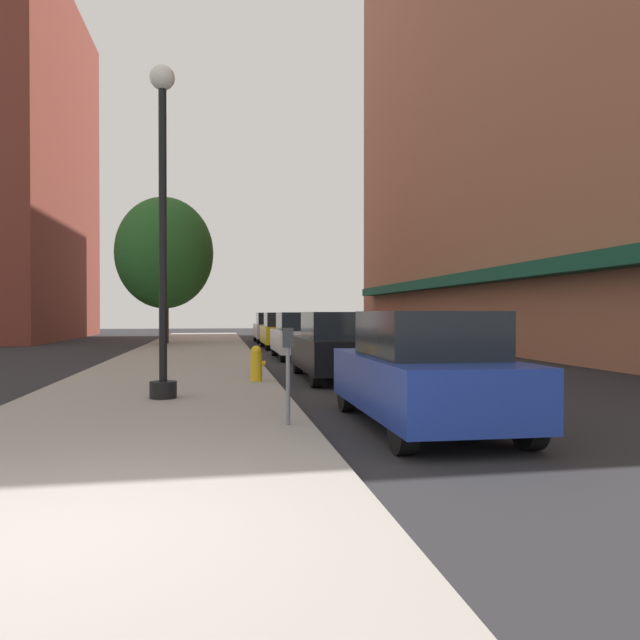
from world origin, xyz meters
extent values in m
plane|color=#232326|center=(4.00, 18.00, 0.00)|extent=(90.00, 90.00, 0.00)
cube|color=gray|center=(0.00, 19.00, 0.06)|extent=(4.80, 50.00, 0.12)
cube|color=#9E6047|center=(15.00, 22.00, 14.55)|extent=(6.00, 40.00, 29.10)
cube|color=#144C38|center=(11.65, 22.00, 3.10)|extent=(0.90, 34.00, 0.50)
cube|color=brown|center=(-11.00, 37.00, 10.81)|extent=(6.00, 18.00, 21.62)
cylinder|color=black|center=(0.14, 6.85, 0.27)|extent=(0.48, 0.48, 0.30)
cylinder|color=black|center=(0.14, 6.85, 3.02)|extent=(0.14, 0.14, 5.20)
sphere|color=silver|center=(0.14, 6.85, 5.80)|extent=(0.44, 0.44, 0.44)
cylinder|color=gold|center=(1.94, 9.37, 0.43)|extent=(0.26, 0.26, 0.62)
sphere|color=gold|center=(1.94, 9.37, 0.79)|extent=(0.24, 0.24, 0.24)
cylinder|color=gold|center=(2.08, 9.37, 0.52)|extent=(0.12, 0.10, 0.10)
cylinder|color=slate|center=(2.05, 3.88, 0.65)|extent=(0.06, 0.06, 1.05)
cube|color=#33383D|center=(2.05, 3.88, 1.30)|extent=(0.14, 0.09, 0.26)
cylinder|color=#422D1E|center=(-1.57, 27.53, 1.47)|extent=(0.40, 0.40, 2.71)
ellipsoid|color=#235B23|center=(-1.57, 27.53, 4.64)|extent=(4.82, 4.82, 5.54)
cylinder|color=black|center=(3.22, 5.60, 0.32)|extent=(0.22, 0.64, 0.64)
cylinder|color=black|center=(4.78, 5.60, 0.32)|extent=(0.22, 0.64, 0.64)
cylinder|color=black|center=(3.22, 2.40, 0.32)|extent=(0.22, 0.64, 0.64)
cylinder|color=black|center=(4.78, 2.40, 0.32)|extent=(0.22, 0.64, 0.64)
cube|color=#1E389E|center=(4.00, 4.00, 0.64)|extent=(1.80, 4.30, 0.76)
cube|color=black|center=(4.00, 3.85, 1.34)|extent=(1.56, 2.20, 0.64)
cylinder|color=black|center=(3.22, 12.18, 0.32)|extent=(0.22, 0.64, 0.64)
cylinder|color=black|center=(4.78, 12.18, 0.32)|extent=(0.22, 0.64, 0.64)
cylinder|color=black|center=(3.22, 8.98, 0.32)|extent=(0.22, 0.64, 0.64)
cylinder|color=black|center=(4.78, 8.98, 0.32)|extent=(0.22, 0.64, 0.64)
cube|color=black|center=(4.00, 10.58, 0.64)|extent=(1.80, 4.30, 0.76)
cube|color=black|center=(4.00, 10.43, 1.34)|extent=(1.56, 2.20, 0.64)
cylinder|color=black|center=(3.22, 19.39, 0.32)|extent=(0.22, 0.64, 0.64)
cylinder|color=black|center=(4.78, 19.39, 0.32)|extent=(0.22, 0.64, 0.64)
cylinder|color=black|center=(3.22, 16.19, 0.32)|extent=(0.22, 0.64, 0.64)
cylinder|color=black|center=(4.78, 16.19, 0.32)|extent=(0.22, 0.64, 0.64)
cube|color=silver|center=(4.00, 17.79, 0.64)|extent=(1.80, 4.30, 0.76)
cube|color=black|center=(4.00, 17.64, 1.34)|extent=(1.56, 2.20, 0.64)
cylinder|color=black|center=(3.22, 25.90, 0.32)|extent=(0.22, 0.64, 0.64)
cylinder|color=black|center=(4.78, 25.90, 0.32)|extent=(0.22, 0.64, 0.64)
cylinder|color=black|center=(3.22, 22.70, 0.32)|extent=(0.22, 0.64, 0.64)
cylinder|color=black|center=(4.78, 22.70, 0.32)|extent=(0.22, 0.64, 0.64)
cube|color=gold|center=(4.00, 24.30, 0.64)|extent=(1.80, 4.30, 0.76)
cube|color=black|center=(4.00, 24.15, 1.34)|extent=(1.56, 2.20, 0.64)
cylinder|color=black|center=(3.22, 32.19, 0.32)|extent=(0.22, 0.64, 0.64)
cylinder|color=black|center=(4.78, 32.19, 0.32)|extent=(0.22, 0.64, 0.64)
cylinder|color=black|center=(3.22, 28.99, 0.32)|extent=(0.22, 0.64, 0.64)
cylinder|color=black|center=(4.78, 28.99, 0.32)|extent=(0.22, 0.64, 0.64)
cube|color=#B2B2BA|center=(4.00, 30.59, 0.64)|extent=(1.80, 4.30, 0.76)
cube|color=black|center=(4.00, 30.44, 1.34)|extent=(1.56, 2.20, 0.64)
camera|label=1|loc=(1.13, -4.56, 1.63)|focal=35.19mm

